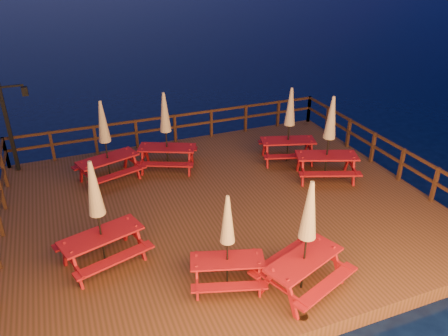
# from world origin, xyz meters

# --- Properties ---
(ground) EXTENTS (500.00, 500.00, 0.00)m
(ground) POSITION_xyz_m (0.00, 0.00, 0.00)
(ground) COLOR black
(ground) RESTS_ON ground
(deck) EXTENTS (12.00, 10.00, 0.40)m
(deck) POSITION_xyz_m (0.00, 0.00, 0.20)
(deck) COLOR #482E17
(deck) RESTS_ON ground
(deck_piles) EXTENTS (11.44, 9.44, 1.40)m
(deck_piles) POSITION_xyz_m (0.00, 0.00, -0.30)
(deck_piles) COLOR #321710
(deck_piles) RESTS_ON ground
(railing) EXTENTS (11.80, 9.75, 1.10)m
(railing) POSITION_xyz_m (0.00, 1.78, 1.16)
(railing) COLOR #321710
(railing) RESTS_ON deck
(lamp_post) EXTENTS (0.85, 0.18, 3.00)m
(lamp_post) POSITION_xyz_m (-5.39, 4.55, 2.20)
(lamp_post) COLOR black
(lamp_post) RESTS_ON deck
(picnic_table_0) EXTENTS (1.93, 1.74, 2.30)m
(picnic_table_0) POSITION_xyz_m (-1.08, -3.15, 1.60)
(picnic_table_0) COLOR maroon
(picnic_table_0) RESTS_ON deck
(picnic_table_1) EXTENTS (2.26, 2.04, 2.70)m
(picnic_table_1) POSITION_xyz_m (-3.52, -1.38, 1.80)
(picnic_table_1) COLOR maroon
(picnic_table_1) RESTS_ON deck
(picnic_table_2) EXTENTS (2.31, 2.11, 2.69)m
(picnic_table_2) POSITION_xyz_m (0.41, -3.85, 1.80)
(picnic_table_2) COLOR maroon
(picnic_table_2) RESTS_ON deck
(picnic_table_3) EXTENTS (2.32, 2.16, 2.66)m
(picnic_table_3) POSITION_xyz_m (-0.84, 2.80, 1.78)
(picnic_table_3) COLOR maroon
(picnic_table_3) RESTS_ON deck
(picnic_table_4) EXTENTS (2.36, 2.16, 2.75)m
(picnic_table_4) POSITION_xyz_m (3.71, 0.30, 1.83)
(picnic_table_4) COLOR maroon
(picnic_table_4) RESTS_ON deck
(picnic_table_5) EXTENTS (2.24, 2.03, 2.67)m
(picnic_table_5) POSITION_xyz_m (-2.79, 2.68, 1.78)
(picnic_table_5) COLOR maroon
(picnic_table_5) RESTS_ON deck
(picnic_table_6) EXTENTS (2.20, 1.98, 2.63)m
(picnic_table_6) POSITION_xyz_m (3.18, 1.86, 1.76)
(picnic_table_6) COLOR maroon
(picnic_table_6) RESTS_ON deck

